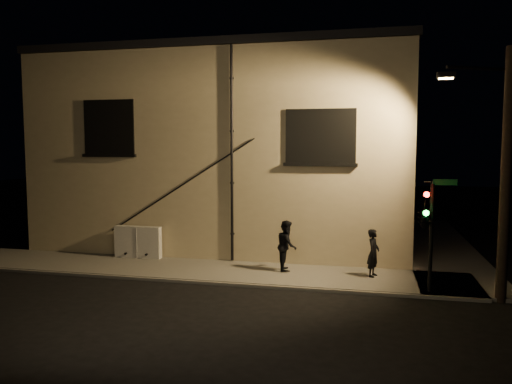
% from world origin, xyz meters
% --- Properties ---
extents(ground, '(90.00, 90.00, 0.00)m').
position_xyz_m(ground, '(0.00, 0.00, 0.00)').
color(ground, black).
extents(sidewalk, '(21.00, 16.00, 0.12)m').
position_xyz_m(sidewalk, '(1.22, 4.39, 0.06)').
color(sidewalk, '#66645C').
rests_on(sidewalk, ground).
extents(building, '(16.20, 12.23, 8.80)m').
position_xyz_m(building, '(-3.00, 8.99, 4.40)').
color(building, '#C8B790').
rests_on(building, ground).
extents(utility_cabinet, '(1.94, 0.33, 1.28)m').
position_xyz_m(utility_cabinet, '(-5.70, 2.70, 0.76)').
color(utility_cabinet, silver).
rests_on(utility_cabinet, sidewalk).
extents(pedestrian_a, '(0.55, 0.69, 1.65)m').
position_xyz_m(pedestrian_a, '(3.58, 1.78, 0.95)').
color(pedestrian_a, black).
rests_on(pedestrian_a, sidewalk).
extents(pedestrian_b, '(0.85, 1.01, 1.82)m').
position_xyz_m(pedestrian_b, '(0.52, 1.98, 1.03)').
color(pedestrian_b, black).
rests_on(pedestrian_b, sidewalk).
extents(traffic_signal, '(1.25, 2.06, 3.51)m').
position_xyz_m(traffic_signal, '(5.08, 0.19, 2.48)').
color(traffic_signal, black).
rests_on(traffic_signal, sidewalk).
extents(streetlamp_pole, '(2.03, 1.40, 7.47)m').
position_xyz_m(streetlamp_pole, '(7.19, 0.15, 3.95)').
color(streetlamp_pole, black).
rests_on(streetlamp_pole, ground).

